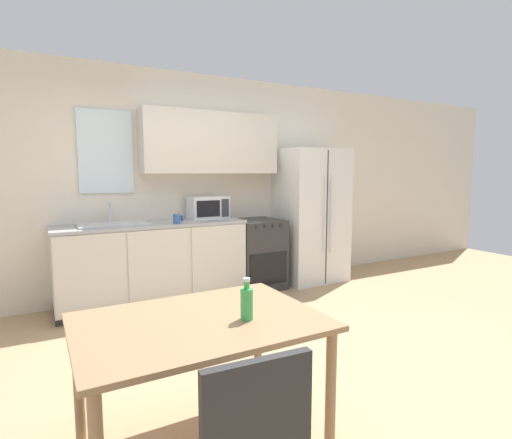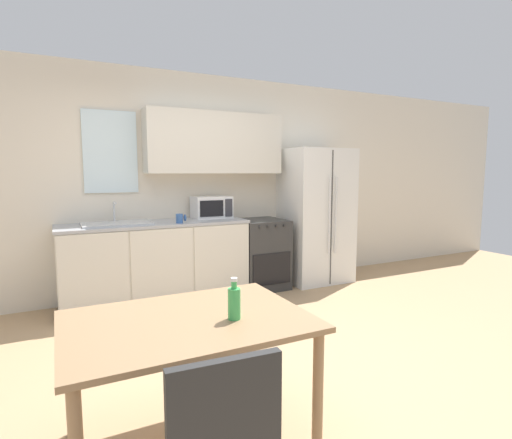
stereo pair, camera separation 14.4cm
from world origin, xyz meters
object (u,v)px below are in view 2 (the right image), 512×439
Objects in this scene: oven_range at (260,254)px; dining_table at (188,335)px; refrigerator at (316,216)px; coffee_mug at (180,218)px; microwave at (211,207)px; drink_bottle at (234,302)px.

oven_range is 0.71× the size of dining_table.
coffee_mug is (-1.95, -0.16, 0.08)m from refrigerator.
coffee_mug is at bearing -147.14° from microwave.
coffee_mug is (-1.11, -0.19, 0.54)m from oven_range.
refrigerator is 3.95× the size of microwave.
dining_table is at bearing -124.60° from oven_range.
coffee_mug is at bearing -170.04° from oven_range.
drink_bottle is at bearing -28.60° from dining_table.
refrigerator reaches higher than coffee_mug.
refrigerator is 3.61m from dining_table.
refrigerator is 1.43× the size of dining_table.
microwave is at bearing 168.91° from oven_range.
drink_bottle reaches higher than oven_range.
oven_range is 0.89m from microwave.
oven_range is 3.09m from drink_bottle.
oven_range is 8.30× the size of coffee_mug.
oven_range is at bearing -11.09° from microwave.
refrigerator reaches higher than dining_table.
oven_range is at bearing 55.40° from dining_table.
microwave is 0.59m from coffee_mug.
coffee_mug is 0.48× the size of drink_bottle.
oven_range is 3.99× the size of drink_bottle.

